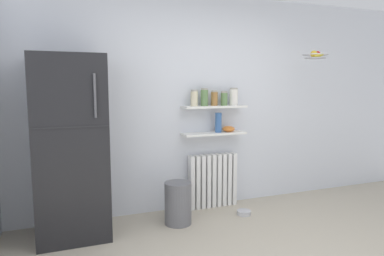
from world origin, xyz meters
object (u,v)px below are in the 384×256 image
Objects in this scene: storage_jar_4 at (234,97)px; vase at (218,123)px; hanging_fruit_basket at (316,55)px; storage_jar_1 at (204,97)px; refrigerator at (71,147)px; pet_food_bowl at (244,213)px; storage_jar_0 at (194,98)px; storage_jar_2 at (214,98)px; radiator at (213,180)px; storage_jar_3 at (224,99)px; trash_bin at (178,203)px; shelf_bowl at (228,129)px.

vase is at bearing 180.00° from storage_jar_4.
storage_jar_1 is at bearing 165.40° from hanging_fruit_basket.
refrigerator is at bearing -171.73° from storage_jar_1.
storage_jar_4 is at bearing 84.50° from pet_food_bowl.
storage_jar_0 is 0.26m from storage_jar_2.
storage_jar_4 is 0.89× the size of vase.
pet_food_bowl is (0.23, -0.40, -0.31)m from radiator.
storage_jar_1 is at bearing -0.00° from storage_jar_0.
storage_jar_4 is (0.26, -0.03, 1.04)m from radiator.
storage_jar_3 is 0.56× the size of hanging_fruit_basket.
storage_jar_0 is 0.91× the size of storage_jar_4.
trash_bin is at bearing -154.72° from storage_jar_3.
storage_jar_4 is 1.46m from trash_bin.
pet_food_bowl is (0.49, -0.37, -1.34)m from storage_jar_0.
trash_bin is (-0.45, -0.34, -1.14)m from storage_jar_1.
storage_jar_0 reaches higher than storage_jar_2.
storage_jar_0 is at bearing 180.00° from storage_jar_4.
pet_food_bowl is at bearing -2.26° from trash_bin.
storage_jar_0 is 0.13m from storage_jar_1.
hanging_fruit_basket reaches higher than storage_jar_2.
storage_jar_2 is at bearing 0.00° from storage_jar_0.
storage_jar_1 is at bearing -180.00° from vase.
radiator is at bearing 6.55° from storage_jar_0.
storage_jar_0 is 0.44m from vase.
vase is (-0.07, 0.00, -0.29)m from storage_jar_3.
storage_jar_2 is 1.31m from trash_bin.
storage_jar_3 is 0.80× the size of storage_jar_4.
storage_jar_1 is 1.44m from pet_food_bowl.
trash_bin is at bearing -149.96° from storage_jar_2.
storage_jar_4 is at bearing 0.00° from vase.
pet_food_bowl is (0.17, -0.37, -1.04)m from vase.
storage_jar_0 is 0.52m from storage_jar_4.
storage_jar_2 is at bearing 180.00° from shelf_bowl.
storage_jar_4 is at bearing 0.00° from storage_jar_3.
radiator is 0.55m from pet_food_bowl.
vase is at bearing 0.00° from storage_jar_0.
shelf_bowl is (0.14, 0.00, -0.08)m from vase.
radiator is 1.07m from storage_jar_0.
storage_jar_4 reaches higher than shelf_bowl.
storage_jar_2 is at bearing 0.00° from storage_jar_1.
shelf_bowl is 1.39m from hanging_fruit_basket.
storage_jar_0 is at bearing 180.00° from storage_jar_3.
storage_jar_0 is at bearing 166.66° from hanging_fruit_basket.
hanging_fruit_basket reaches higher than storage_jar_0.
storage_jar_1 reaches higher than vase.
storage_jar_0 is (-0.26, -0.03, 1.03)m from radiator.
storage_jar_0 reaches higher than storage_jar_3.
storage_jar_3 is 0.38m from shelf_bowl.
hanging_fruit_basket reaches higher than storage_jar_3.
refrigerator is 3.89× the size of trash_bin.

